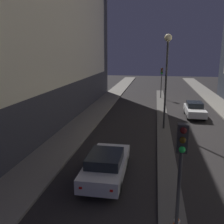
% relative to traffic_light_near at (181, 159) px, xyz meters
% --- Properties ---
extents(building_left, '(6.01, 35.43, 21.27)m').
position_rel_traffic_light_near_xyz_m(building_left, '(-11.46, 14.65, 7.44)').
color(building_left, '#383842').
rests_on(building_left, ground).
extents(median_strip, '(1.10, 37.29, 0.11)m').
position_rel_traffic_light_near_xyz_m(median_strip, '(0.00, 16.57, -3.15)').
color(median_strip, '#56544F').
rests_on(median_strip, ground).
extents(traffic_light_near, '(0.32, 0.42, 4.20)m').
position_rel_traffic_light_near_xyz_m(traffic_light_near, '(0.00, 0.00, 0.00)').
color(traffic_light_near, '#383838').
rests_on(traffic_light_near, median_strip).
extents(traffic_light_mid, '(0.32, 0.42, 4.20)m').
position_rel_traffic_light_near_xyz_m(traffic_light_mid, '(0.00, 28.07, 0.00)').
color(traffic_light_mid, '#383838').
rests_on(traffic_light_mid, median_strip).
extents(street_lamp, '(0.59, 0.59, 7.68)m').
position_rel_traffic_light_near_xyz_m(street_lamp, '(0.00, 13.34, 2.51)').
color(street_lamp, '#383838').
rests_on(street_lamp, median_strip).
extents(traffic_cone_far, '(0.49, 0.49, 0.63)m').
position_rel_traffic_light_near_xyz_m(traffic_cone_far, '(0.11, 0.73, -2.79)').
color(traffic_cone_far, black).
rests_on(traffic_cone_far, median_strip).
extents(car_left_lane, '(1.93, 4.70, 1.50)m').
position_rel_traffic_light_near_xyz_m(car_left_lane, '(-3.19, 4.20, -2.43)').
color(car_left_lane, silver).
rests_on(car_left_lane, ground).
extents(car_right_lane, '(1.74, 4.23, 1.48)m').
position_rel_traffic_light_near_xyz_m(car_right_lane, '(3.19, 18.24, -2.45)').
color(car_right_lane, silver).
rests_on(car_right_lane, ground).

